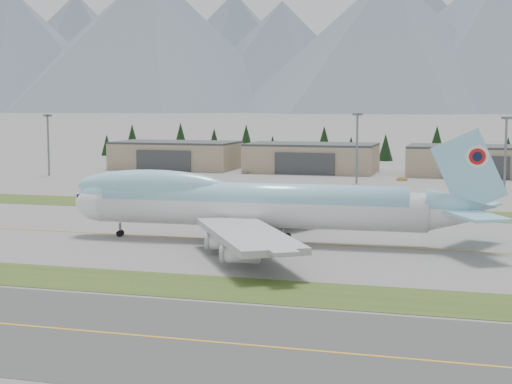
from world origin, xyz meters
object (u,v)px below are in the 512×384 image
(service_vehicle_a, at_px, (246,174))
(service_vehicle_b, at_px, (402,181))
(hangar_left, at_px, (176,155))
(hangar_right, at_px, (476,161))
(hangar_center, at_px, (312,158))
(boeing_747_freighter, at_px, (254,204))

(service_vehicle_a, bearing_deg, service_vehicle_b, -43.72)
(hangar_left, relative_size, service_vehicle_a, 14.83)
(hangar_right, bearing_deg, service_vehicle_a, -170.35)
(hangar_center, xyz_separation_m, service_vehicle_b, (36.17, -25.50, -5.39))
(hangar_center, height_order, service_vehicle_a, hangar_center)
(hangar_left, distance_m, hangar_right, 115.00)
(boeing_747_freighter, relative_size, hangar_left, 1.71)
(hangar_left, bearing_deg, hangar_right, 0.00)
(hangar_center, height_order, service_vehicle_b, hangar_center)
(hangar_right, xyz_separation_m, service_vehicle_a, (-81.90, -13.93, -5.39))
(boeing_747_freighter, bearing_deg, hangar_right, 72.28)
(service_vehicle_a, bearing_deg, hangar_left, 124.72)
(hangar_left, xyz_separation_m, service_vehicle_b, (91.17, -25.50, -5.39))
(boeing_747_freighter, xyz_separation_m, hangar_left, (-75.12, 150.71, -1.75))
(service_vehicle_b, bearing_deg, hangar_right, -44.87)
(hangar_center, bearing_deg, boeing_747_freighter, -82.39)
(hangar_center, relative_size, service_vehicle_b, 12.67)
(hangar_left, bearing_deg, service_vehicle_b, -15.63)
(service_vehicle_a, height_order, service_vehicle_b, service_vehicle_b)
(boeing_747_freighter, height_order, service_vehicle_a, boeing_747_freighter)
(hangar_left, height_order, hangar_right, same)
(hangar_left, height_order, service_vehicle_b, hangar_left)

